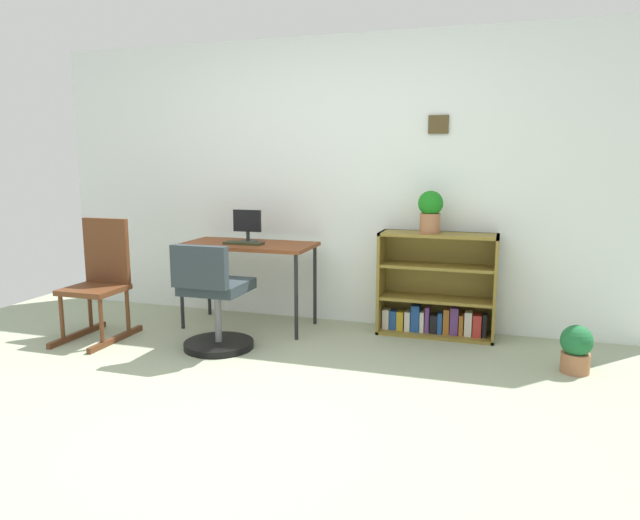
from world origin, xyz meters
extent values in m
plane|color=#96A283|center=(0.00, 0.00, 0.00)|extent=(6.24, 6.24, 0.00)
cube|color=white|center=(0.00, 2.15, 1.20)|extent=(5.20, 0.10, 2.40)
cube|color=#4A3B20|center=(0.87, 2.09, 1.67)|extent=(0.16, 0.02, 0.14)
cube|color=brown|center=(-0.61, 1.70, 0.70)|extent=(1.09, 0.55, 0.03)
cylinder|color=black|center=(-1.11, 1.46, 0.34)|extent=(0.03, 0.03, 0.68)
cylinder|color=black|center=(-0.10, 1.46, 0.34)|extent=(0.03, 0.03, 0.68)
cylinder|color=black|center=(-1.11, 1.93, 0.34)|extent=(0.03, 0.03, 0.68)
cylinder|color=black|center=(-0.10, 1.93, 0.34)|extent=(0.03, 0.03, 0.68)
cylinder|color=#262628|center=(-0.64, 1.76, 0.72)|extent=(0.16, 0.16, 0.01)
cylinder|color=#262628|center=(-0.64, 1.76, 0.76)|extent=(0.03, 0.03, 0.08)
cube|color=black|center=(-0.64, 1.75, 0.89)|extent=(0.25, 0.02, 0.18)
cube|color=#2C311B|center=(-0.62, 1.63, 0.72)|extent=(0.33, 0.12, 0.02)
cylinder|color=black|center=(-0.59, 1.09, 0.03)|extent=(0.52, 0.52, 0.05)
cylinder|color=slate|center=(-0.59, 1.09, 0.24)|extent=(0.05, 0.05, 0.38)
cube|color=#273136|center=(-0.59, 1.09, 0.47)|extent=(0.44, 0.44, 0.08)
cube|color=#273136|center=(-0.59, 0.84, 0.66)|extent=(0.42, 0.07, 0.30)
cube|color=#562E18|center=(-1.78, 0.99, 0.02)|extent=(0.04, 0.64, 0.04)
cube|color=#562E18|center=(-1.42, 0.99, 0.02)|extent=(0.04, 0.64, 0.04)
cylinder|color=#562E18|center=(-1.78, 0.83, 0.21)|extent=(0.03, 0.03, 0.34)
cylinder|color=#562E18|center=(-1.42, 0.83, 0.21)|extent=(0.03, 0.03, 0.34)
cylinder|color=#562E18|center=(-1.78, 1.15, 0.21)|extent=(0.03, 0.03, 0.34)
cylinder|color=#562E18|center=(-1.42, 1.15, 0.21)|extent=(0.03, 0.03, 0.34)
cube|color=#562E18|center=(-1.60, 0.99, 0.40)|extent=(0.42, 0.40, 0.04)
cube|color=#562E18|center=(-1.60, 1.17, 0.68)|extent=(0.40, 0.04, 0.52)
cube|color=olive|center=(0.47, 1.92, 0.41)|extent=(0.02, 0.30, 0.83)
cube|color=olive|center=(1.37, 1.92, 0.41)|extent=(0.02, 0.30, 0.83)
cube|color=olive|center=(0.92, 1.92, 0.81)|extent=(0.92, 0.30, 0.02)
cube|color=olive|center=(0.92, 1.92, 0.01)|extent=(0.92, 0.30, 0.02)
cube|color=olive|center=(0.92, 2.06, 0.41)|extent=(0.92, 0.02, 0.83)
cube|color=olive|center=(0.92, 1.92, 0.30)|extent=(0.87, 0.28, 0.02)
cube|color=olive|center=(0.92, 1.92, 0.56)|extent=(0.87, 0.28, 0.02)
cube|color=beige|center=(0.52, 1.91, 0.11)|extent=(0.05, 0.10, 0.16)
cube|color=#1E478C|center=(0.58, 1.91, 0.10)|extent=(0.05, 0.09, 0.16)
cube|color=#B79323|center=(0.64, 1.91, 0.10)|extent=(0.05, 0.10, 0.15)
cube|color=beige|center=(0.70, 1.91, 0.10)|extent=(0.04, 0.11, 0.16)
cube|color=#1E478C|center=(0.76, 1.91, 0.13)|extent=(0.07, 0.11, 0.21)
cube|color=beige|center=(0.82, 1.91, 0.11)|extent=(0.03, 0.10, 0.17)
cube|color=#593372|center=(0.86, 1.91, 0.13)|extent=(0.03, 0.10, 0.21)
cube|color=black|center=(0.91, 1.91, 0.10)|extent=(0.06, 0.11, 0.15)
cube|color=#1E478C|center=(0.96, 1.91, 0.11)|extent=(0.04, 0.11, 0.17)
cube|color=#99591E|center=(1.01, 1.91, 0.13)|extent=(0.05, 0.10, 0.20)
cube|color=#593372|center=(1.07, 1.91, 0.13)|extent=(0.06, 0.10, 0.22)
cube|color=#99591E|center=(1.12, 1.91, 0.11)|extent=(0.03, 0.12, 0.16)
cube|color=beige|center=(1.18, 1.91, 0.12)|extent=(0.06, 0.10, 0.19)
cube|color=#B22D28|center=(1.24, 1.91, 0.11)|extent=(0.07, 0.11, 0.18)
cube|color=black|center=(1.30, 1.91, 0.12)|extent=(0.03, 0.09, 0.18)
cylinder|color=#9E6642|center=(0.85, 1.90, 0.90)|extent=(0.16, 0.16, 0.16)
sphere|color=#1A781A|center=(0.85, 1.90, 1.06)|extent=(0.19, 0.19, 0.19)
cylinder|color=#9E6642|center=(1.90, 1.35, 0.07)|extent=(0.19, 0.19, 0.13)
sphere|color=#1D6333|center=(1.90, 1.35, 0.22)|extent=(0.21, 0.21, 0.21)
camera|label=1|loc=(1.41, -2.67, 1.40)|focal=32.66mm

